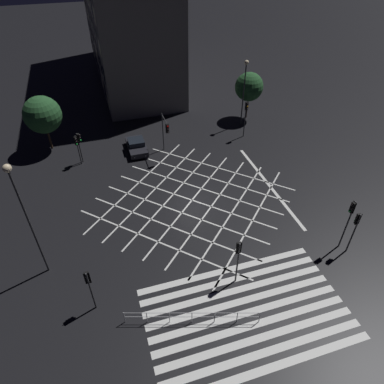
{
  "coord_description": "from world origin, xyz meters",
  "views": [
    {
      "loc": [
        -7.07,
        -22.66,
        20.02
      ],
      "look_at": [
        0.0,
        0.0,
        0.94
      ],
      "focal_mm": 32.0,
      "sensor_mm": 36.0,
      "label": 1
    }
  ],
  "objects_px": {
    "traffic_light_ne_cross": "(246,112)",
    "traffic_light_nw_cross": "(77,145)",
    "street_lamp_east": "(21,203)",
    "traffic_light_se_cross": "(356,225)",
    "street_tree_far": "(249,87)",
    "traffic_light_median_north": "(165,129)",
    "traffic_light_se_main": "(349,216)",
    "traffic_light_median_south": "(238,254)",
    "traffic_light_sw_cross": "(89,283)",
    "waiting_car": "(137,146)",
    "street_lamp_west": "(245,80)",
    "traffic_light_nw_main": "(79,142)",
    "street_tree_near": "(42,115)"
  },
  "relations": [
    {
      "from": "street_tree_near",
      "to": "street_tree_far",
      "type": "relative_size",
      "value": 1.04
    },
    {
      "from": "traffic_light_median_north",
      "to": "traffic_light_se_cross",
      "type": "bearing_deg",
      "value": 29.86
    },
    {
      "from": "traffic_light_se_cross",
      "to": "traffic_light_median_south",
      "type": "height_order",
      "value": "traffic_light_median_south"
    },
    {
      "from": "traffic_light_se_cross",
      "to": "traffic_light_se_main",
      "type": "bearing_deg",
      "value": 32.74
    },
    {
      "from": "traffic_light_median_south",
      "to": "street_tree_far",
      "type": "bearing_deg",
      "value": -26.06
    },
    {
      "from": "traffic_light_nw_main",
      "to": "traffic_light_ne_cross",
      "type": "bearing_deg",
      "value": -0.48
    },
    {
      "from": "traffic_light_se_cross",
      "to": "street_tree_far",
      "type": "xyz_separation_m",
      "value": [
        1.99,
        22.92,
        1.35
      ]
    },
    {
      "from": "traffic_light_sw_cross",
      "to": "street_lamp_west",
      "type": "relative_size",
      "value": 0.45
    },
    {
      "from": "traffic_light_se_main",
      "to": "waiting_car",
      "type": "height_order",
      "value": "traffic_light_se_main"
    },
    {
      "from": "traffic_light_median_north",
      "to": "street_tree_far",
      "type": "bearing_deg",
      "value": 115.59
    },
    {
      "from": "traffic_light_ne_cross",
      "to": "street_lamp_east",
      "type": "relative_size",
      "value": 0.47
    },
    {
      "from": "traffic_light_se_cross",
      "to": "traffic_light_sw_cross",
      "type": "distance_m",
      "value": 18.83
    },
    {
      "from": "traffic_light_nw_cross",
      "to": "waiting_car",
      "type": "xyz_separation_m",
      "value": [
        5.98,
        0.92,
        -1.73
      ]
    },
    {
      "from": "traffic_light_median_north",
      "to": "traffic_light_nw_cross",
      "type": "xyz_separation_m",
      "value": [
        -8.87,
        0.96,
        -0.83
      ]
    },
    {
      "from": "street_lamp_east",
      "to": "traffic_light_se_main",
      "type": "bearing_deg",
      "value": -11.32
    },
    {
      "from": "traffic_light_se_main",
      "to": "street_lamp_east",
      "type": "relative_size",
      "value": 0.49
    },
    {
      "from": "street_lamp_east",
      "to": "street_lamp_west",
      "type": "relative_size",
      "value": 1.18
    },
    {
      "from": "traffic_light_se_cross",
      "to": "traffic_light_median_south",
      "type": "relative_size",
      "value": 0.98
    },
    {
      "from": "street_lamp_east",
      "to": "waiting_car",
      "type": "height_order",
      "value": "street_lamp_east"
    },
    {
      "from": "street_tree_far",
      "to": "traffic_light_se_cross",
      "type": "bearing_deg",
      "value": -94.96
    },
    {
      "from": "traffic_light_median_north",
      "to": "traffic_light_nw_cross",
      "type": "height_order",
      "value": "traffic_light_median_north"
    },
    {
      "from": "street_tree_far",
      "to": "traffic_light_median_north",
      "type": "bearing_deg",
      "value": -154.41
    },
    {
      "from": "traffic_light_ne_cross",
      "to": "traffic_light_median_north",
      "type": "xyz_separation_m",
      "value": [
        -9.56,
        -1.22,
        0.08
      ]
    },
    {
      "from": "traffic_light_nw_cross",
      "to": "street_lamp_east",
      "type": "height_order",
      "value": "street_lamp_east"
    },
    {
      "from": "traffic_light_nw_cross",
      "to": "street_tree_far",
      "type": "xyz_separation_m",
      "value": [
        20.75,
        4.72,
        1.69
      ]
    },
    {
      "from": "traffic_light_ne_cross",
      "to": "traffic_light_nw_cross",
      "type": "bearing_deg",
      "value": -89.2
    },
    {
      "from": "traffic_light_nw_cross",
      "to": "street_tree_far",
      "type": "height_order",
      "value": "street_tree_far"
    },
    {
      "from": "traffic_light_se_main",
      "to": "traffic_light_nw_cross",
      "type": "height_order",
      "value": "traffic_light_se_main"
    },
    {
      "from": "traffic_light_median_north",
      "to": "traffic_light_nw_cross",
      "type": "distance_m",
      "value": 8.96
    },
    {
      "from": "traffic_light_nw_cross",
      "to": "waiting_car",
      "type": "height_order",
      "value": "traffic_light_nw_cross"
    },
    {
      "from": "street_lamp_east",
      "to": "street_tree_near",
      "type": "distance_m",
      "value": 17.79
    },
    {
      "from": "traffic_light_ne_cross",
      "to": "traffic_light_se_cross",
      "type": "bearing_deg",
      "value": 1.02
    },
    {
      "from": "street_tree_near",
      "to": "waiting_car",
      "type": "relative_size",
      "value": 1.47
    },
    {
      "from": "traffic_light_median_north",
      "to": "street_lamp_east",
      "type": "distance_m",
      "value": 17.53
    },
    {
      "from": "traffic_light_se_main",
      "to": "traffic_light_nw_cross",
      "type": "distance_m",
      "value": 25.56
    },
    {
      "from": "waiting_car",
      "to": "traffic_light_se_main",
      "type": "bearing_deg",
      "value": 33.8
    },
    {
      "from": "traffic_light_se_cross",
      "to": "traffic_light_se_main",
      "type": "height_order",
      "value": "traffic_light_se_main"
    },
    {
      "from": "street_tree_far",
      "to": "street_lamp_west",
      "type": "bearing_deg",
      "value": -132.85
    },
    {
      "from": "street_lamp_west",
      "to": "street_tree_near",
      "type": "xyz_separation_m",
      "value": [
        -22.3,
        1.02,
        -1.52
      ]
    },
    {
      "from": "traffic_light_ne_cross",
      "to": "traffic_light_nw_cross",
      "type": "relative_size",
      "value": 1.33
    },
    {
      "from": "traffic_light_ne_cross",
      "to": "traffic_light_nw_cross",
      "type": "distance_m",
      "value": 18.45
    },
    {
      "from": "traffic_light_se_cross",
      "to": "traffic_light_median_north",
      "type": "distance_m",
      "value": 19.87
    },
    {
      "from": "street_lamp_east",
      "to": "street_lamp_west",
      "type": "height_order",
      "value": "street_lamp_east"
    },
    {
      "from": "traffic_light_median_north",
      "to": "traffic_light_sw_cross",
      "type": "relative_size",
      "value": 1.23
    },
    {
      "from": "traffic_light_median_south",
      "to": "street_lamp_east",
      "type": "xyz_separation_m",
      "value": [
        -12.6,
        4.85,
        3.66
      ]
    },
    {
      "from": "street_lamp_west",
      "to": "street_tree_near",
      "type": "relative_size",
      "value": 1.3
    },
    {
      "from": "street_lamp_east",
      "to": "waiting_car",
      "type": "distance_m",
      "value": 17.89
    },
    {
      "from": "traffic_light_ne_cross",
      "to": "street_tree_far",
      "type": "distance_m",
      "value": 5.12
    },
    {
      "from": "traffic_light_ne_cross",
      "to": "street_lamp_west",
      "type": "distance_m",
      "value": 3.96
    },
    {
      "from": "traffic_light_se_main",
      "to": "street_lamp_east",
      "type": "bearing_deg",
      "value": -11.32
    }
  ]
}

